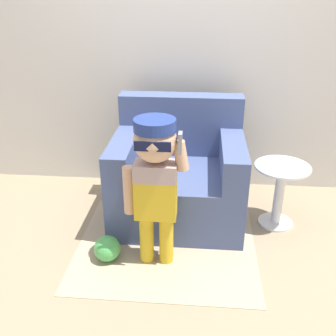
# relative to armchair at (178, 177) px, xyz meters

# --- Properties ---
(ground_plane) EXTENTS (10.00, 10.00, 0.00)m
(ground_plane) POSITION_rel_armchair_xyz_m (-0.01, -0.02, -0.34)
(ground_plane) COLOR #998466
(wall_back) EXTENTS (10.00, 0.05, 2.60)m
(wall_back) POSITION_rel_armchair_xyz_m (-0.01, 0.60, 0.96)
(wall_back) COLOR silver
(wall_back) RESTS_ON ground_plane
(armchair) EXTENTS (1.01, 0.87, 0.94)m
(armchair) POSITION_rel_armchair_xyz_m (0.00, 0.00, 0.00)
(armchair) COLOR #475684
(armchair) RESTS_ON ground_plane
(person_child) EXTENTS (0.42, 0.32, 1.03)m
(person_child) POSITION_rel_armchair_xyz_m (-0.11, -0.63, 0.35)
(person_child) COLOR gold
(person_child) RESTS_ON ground_plane
(side_table) EXTENTS (0.42, 0.42, 0.51)m
(side_table) POSITION_rel_armchair_xyz_m (0.79, -0.09, -0.03)
(side_table) COLOR white
(side_table) RESTS_ON ground_plane
(rug) EXTENTS (1.29, 1.19, 0.01)m
(rug) POSITION_rel_armchair_xyz_m (-0.05, -0.45, -0.34)
(rug) COLOR tan
(rug) RESTS_ON ground_plane
(toy_ball) EXTENTS (0.18, 0.18, 0.18)m
(toy_ball) POSITION_rel_armchair_xyz_m (-0.45, -0.66, -0.25)
(toy_ball) COLOR #4CB256
(toy_ball) RESTS_ON ground_plane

